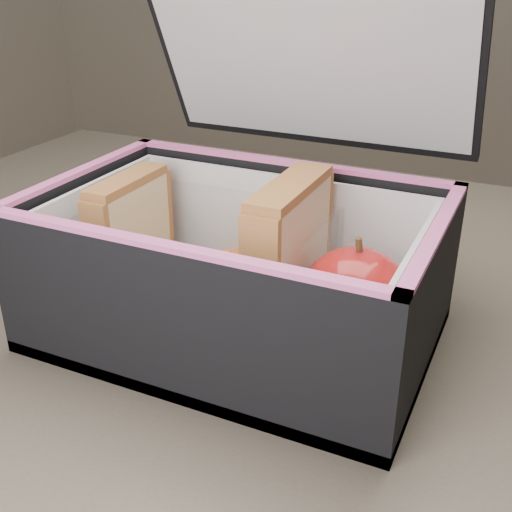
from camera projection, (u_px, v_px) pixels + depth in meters
The scene contains 8 objects.
kitchen_table at pixel (348, 410), 0.56m from camera, with size 1.20×0.80×0.75m.
lunch_bag at pixel (241, 258), 0.48m from camera, with size 0.29×0.28×0.28m.
plastic_tub at pixel (206, 261), 0.51m from camera, with size 0.18×0.13×0.08m, color white, non-canonical shape.
sandwich_left at pixel (131, 232), 0.53m from camera, with size 0.02×0.08×0.09m.
sandwich_right at pixel (289, 254), 0.47m from camera, with size 0.03×0.10×0.11m.
carrot_sticks at pixel (204, 278), 0.52m from camera, with size 0.05×0.13×0.03m.
paper_napkin at pixel (346, 340), 0.47m from camera, with size 0.07×0.08×0.01m, color white.
red_apple at pixel (355, 297), 0.44m from camera, with size 0.10×0.10×0.08m.
Camera 1 is at (0.12, -0.44, 1.03)m, focal length 45.00 mm.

